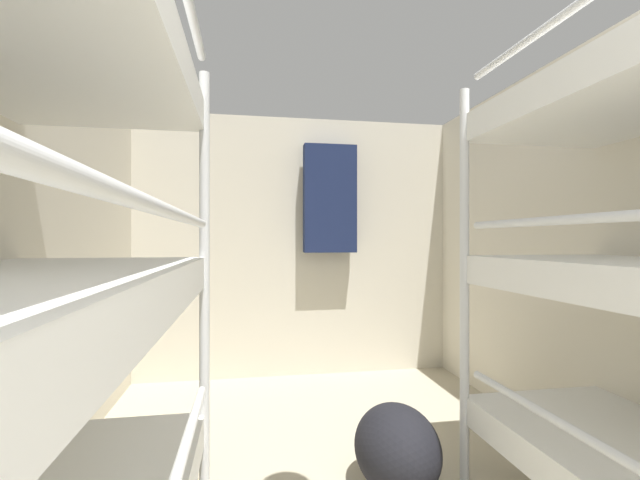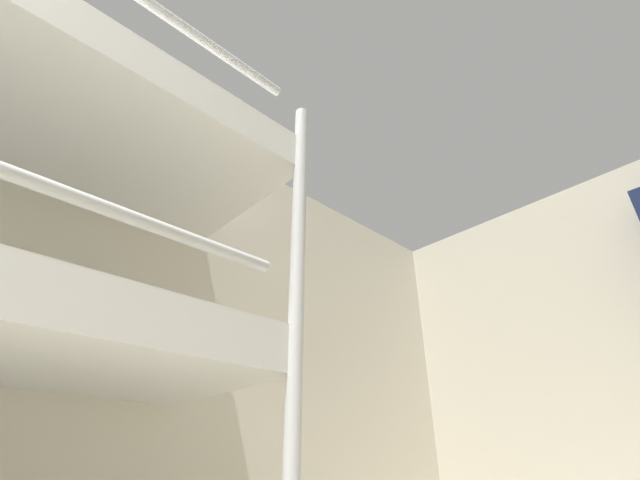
% 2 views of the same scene
% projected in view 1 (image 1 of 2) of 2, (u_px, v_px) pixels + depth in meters
% --- Properties ---
extents(wall_back, '(2.79, 0.06, 2.20)m').
position_uv_depth(wall_back, '(296.00, 246.00, 3.68)').
color(wall_back, beige).
rests_on(wall_back, ground_plane).
extents(duffel_bag, '(0.39, 0.49, 0.39)m').
position_uv_depth(duffel_bag, '(397.00, 448.00, 1.98)').
color(duffel_bag, black).
rests_on(duffel_bag, ground_plane).
extents(hanging_coat, '(0.44, 0.12, 0.90)m').
position_uv_depth(hanging_coat, '(330.00, 199.00, 3.58)').
color(hanging_coat, '#192347').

